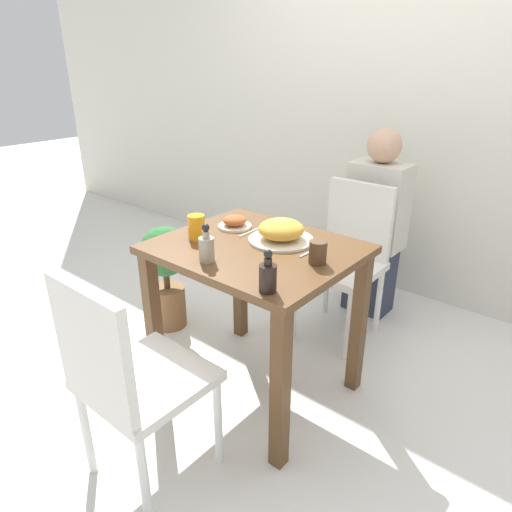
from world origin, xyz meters
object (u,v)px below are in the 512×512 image
Objects in this scene: chair_near at (127,375)px; chair_far at (347,252)px; side_plate at (235,222)px; person_figure at (375,226)px; condiment_bottle at (268,276)px; sauce_bottle at (207,247)px; food_plate at (281,231)px; potted_plant_left at (166,268)px; drink_cup at (318,252)px; juice_glass at (197,227)px.

chair_near is 1.48m from chair_far.
person_figure is (0.30, 0.96, -0.22)m from side_plate.
chair_near is 5.54× the size of condiment_bottle.
person_figure reaches higher than chair_far.
side_plate is at bearing 116.33° from sauce_bottle.
condiment_bottle is (0.26, -0.42, 0.01)m from food_plate.
person_figure is at bearing 85.14° from sauce_bottle.
chair_far is at bearing 84.09° from sauce_bottle.
chair_near is 1.15m from potted_plant_left.
condiment_bottle is (0.25, -1.06, 0.32)m from chair_far.
drink_cup is at bearing -112.23° from chair_near.
chair_far is 0.97m from juice_glass.
side_plate is (-0.24, 0.84, 0.29)m from chair_near.
chair_near and chair_far have the same top height.
juice_glass reaches higher than drink_cup.
drink_cup is 0.59× the size of condiment_bottle.
chair_far is 0.76× the size of person_figure.
chair_near is 5.45× the size of side_plate.
drink_cup is at bearing -21.06° from food_plate.
chair_far is at bearing -91.90° from chair_near.
drink_cup is at bearing 37.34° from sauce_bottle.
person_figure is (0.11, 1.33, -0.25)m from sauce_bottle.
chair_near is 1.80m from person_figure.
person_figure is at bearing -91.84° from chair_near.
potted_plant_left is at bearing -46.16° from chair_near.
person_figure is at bearing 89.10° from food_plate.
food_plate is at bearing -92.91° from chair_near.
condiment_bottle is (0.57, -0.20, 0.00)m from juice_glass.
chair_near is 0.89m from food_plate.
side_plate is at bearing 142.10° from condiment_bottle.
chair_near is 0.74m from juice_glass.
chair_near is at bearing -83.20° from sauce_bottle.
chair_near reaches higher than drink_cup.
sauce_bottle is 1.36m from person_figure.
condiment_bottle reaches higher than potted_plant_left.
chair_far is 0.76m from side_plate.
drink_cup is 0.59m from juice_glass.
juice_glass is at bearing -22.13° from potted_plant_left.
food_plate is at bearing 0.75° from potted_plant_left.
chair_far is 5.45× the size of side_plate.
juice_glass is at bearing -66.15° from chair_near.
chair_near reaches higher than side_plate.
potted_plant_left is at bearing -179.25° from food_plate.
juice_glass is at bearing 160.99° from condiment_bottle.
person_figure reaches higher than condiment_bottle.
sauce_bottle is at bearing 172.32° from condiment_bottle.
sauce_bottle is at bearing -95.91° from chair_far.
juice_glass is at bearing -144.57° from food_plate.
food_plate is 1.81× the size of side_plate.
juice_glass is 0.26m from sauce_bottle.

